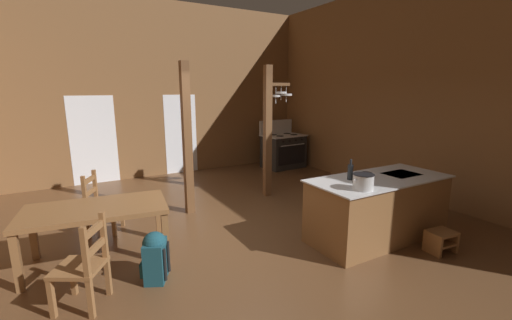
{
  "coord_description": "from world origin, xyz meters",
  "views": [
    {
      "loc": [
        -2.25,
        -4.14,
        2.2
      ],
      "look_at": [
        0.54,
        0.66,
        1.0
      ],
      "focal_mm": 23.19,
      "sensor_mm": 36.0,
      "label": 1
    }
  ],
  "objects_px": {
    "kitchen_island": "(377,208)",
    "stockpot_on_counter": "(363,182)",
    "dining_table": "(96,214)",
    "bottle_tall_on_counter": "(350,172)",
    "stove_range": "(283,151)",
    "step_stool": "(441,240)",
    "ladderback_chair_near_window": "(101,204)",
    "ladderback_chair_by_post": "(84,266)",
    "backpack": "(155,255)",
    "mixing_bowl_on_counter": "(366,175)"
  },
  "relations": [
    {
      "from": "dining_table",
      "to": "stockpot_on_counter",
      "type": "xyz_separation_m",
      "value": [
        3.01,
        -1.59,
        0.38
      ]
    },
    {
      "from": "kitchen_island",
      "to": "mixing_bowl_on_counter",
      "type": "height_order",
      "value": "mixing_bowl_on_counter"
    },
    {
      "from": "ladderback_chair_near_window",
      "to": "bottle_tall_on_counter",
      "type": "height_order",
      "value": "bottle_tall_on_counter"
    },
    {
      "from": "kitchen_island",
      "to": "ladderback_chair_near_window",
      "type": "xyz_separation_m",
      "value": [
        -3.54,
        2.3,
        -0.01
      ]
    },
    {
      "from": "stove_range",
      "to": "step_stool",
      "type": "relative_size",
      "value": 3.38
    },
    {
      "from": "kitchen_island",
      "to": "backpack",
      "type": "xyz_separation_m",
      "value": [
        -3.15,
        0.51,
        -0.15
      ]
    },
    {
      "from": "ladderback_chair_near_window",
      "to": "mixing_bowl_on_counter",
      "type": "bearing_deg",
      "value": -32.2
    },
    {
      "from": "stove_range",
      "to": "backpack",
      "type": "relative_size",
      "value": 2.21
    },
    {
      "from": "step_stool",
      "to": "stockpot_on_counter",
      "type": "distance_m",
      "value": 1.44
    },
    {
      "from": "step_stool",
      "to": "dining_table",
      "type": "height_order",
      "value": "dining_table"
    },
    {
      "from": "kitchen_island",
      "to": "step_stool",
      "type": "xyz_separation_m",
      "value": [
        0.4,
        -0.76,
        -0.29
      ]
    },
    {
      "from": "dining_table",
      "to": "bottle_tall_on_counter",
      "type": "height_order",
      "value": "bottle_tall_on_counter"
    },
    {
      "from": "stockpot_on_counter",
      "to": "backpack",
      "type": "bearing_deg",
      "value": 162.49
    },
    {
      "from": "kitchen_island",
      "to": "stove_range",
      "type": "xyz_separation_m",
      "value": [
        1.4,
        4.48,
        0.02
      ]
    },
    {
      "from": "backpack",
      "to": "mixing_bowl_on_counter",
      "type": "height_order",
      "value": "mixing_bowl_on_counter"
    },
    {
      "from": "ladderback_chair_by_post",
      "to": "kitchen_island",
      "type": "bearing_deg",
      "value": -5.6
    },
    {
      "from": "step_stool",
      "to": "backpack",
      "type": "relative_size",
      "value": 0.65
    },
    {
      "from": "step_stool",
      "to": "stockpot_on_counter",
      "type": "relative_size",
      "value": 1.15
    },
    {
      "from": "dining_table",
      "to": "ladderback_chair_by_post",
      "type": "xyz_separation_m",
      "value": [
        -0.21,
        -0.93,
        -0.2
      ]
    },
    {
      "from": "stove_range",
      "to": "ladderback_chair_near_window",
      "type": "bearing_deg",
      "value": -156.18
    },
    {
      "from": "stove_range",
      "to": "backpack",
      "type": "bearing_deg",
      "value": -138.85
    },
    {
      "from": "ladderback_chair_near_window",
      "to": "ladderback_chair_by_post",
      "type": "height_order",
      "value": "same"
    },
    {
      "from": "backpack",
      "to": "dining_table",
      "type": "bearing_deg",
      "value": 122.87
    },
    {
      "from": "stove_range",
      "to": "bottle_tall_on_counter",
      "type": "relative_size",
      "value": 4.42
    },
    {
      "from": "stockpot_on_counter",
      "to": "step_stool",
      "type": "bearing_deg",
      "value": -24.53
    },
    {
      "from": "ladderback_chair_by_post",
      "to": "stockpot_on_counter",
      "type": "height_order",
      "value": "stockpot_on_counter"
    },
    {
      "from": "backpack",
      "to": "bottle_tall_on_counter",
      "type": "bearing_deg",
      "value": -7.66
    },
    {
      "from": "dining_table",
      "to": "ladderback_chair_by_post",
      "type": "bearing_deg",
      "value": -102.46
    },
    {
      "from": "mixing_bowl_on_counter",
      "to": "ladderback_chair_by_post",
      "type": "bearing_deg",
      "value": 176.41
    },
    {
      "from": "backpack",
      "to": "ladderback_chair_near_window",
      "type": "bearing_deg",
      "value": 102.43
    },
    {
      "from": "mixing_bowl_on_counter",
      "to": "bottle_tall_on_counter",
      "type": "relative_size",
      "value": 0.59
    },
    {
      "from": "step_stool",
      "to": "bottle_tall_on_counter",
      "type": "distance_m",
      "value": 1.52
    },
    {
      "from": "dining_table",
      "to": "ladderback_chair_by_post",
      "type": "height_order",
      "value": "ladderback_chair_by_post"
    },
    {
      "from": "ladderback_chair_by_post",
      "to": "stockpot_on_counter",
      "type": "distance_m",
      "value": 3.33
    },
    {
      "from": "step_stool",
      "to": "ladderback_chair_by_post",
      "type": "relative_size",
      "value": 0.41
    },
    {
      "from": "dining_table",
      "to": "bottle_tall_on_counter",
      "type": "relative_size",
      "value": 6.03
    },
    {
      "from": "dining_table",
      "to": "stockpot_on_counter",
      "type": "distance_m",
      "value": 3.43
    },
    {
      "from": "ladderback_chair_by_post",
      "to": "mixing_bowl_on_counter",
      "type": "bearing_deg",
      "value": -3.59
    },
    {
      "from": "ladderback_chair_by_post",
      "to": "backpack",
      "type": "distance_m",
      "value": 0.75
    },
    {
      "from": "stockpot_on_counter",
      "to": "mixing_bowl_on_counter",
      "type": "xyz_separation_m",
      "value": [
        0.54,
        0.42,
        -0.07
      ]
    },
    {
      "from": "step_stool",
      "to": "backpack",
      "type": "xyz_separation_m",
      "value": [
        -3.55,
        1.27,
        0.14
      ]
    },
    {
      "from": "step_stool",
      "to": "stockpot_on_counter",
      "type": "xyz_separation_m",
      "value": [
        -1.06,
        0.48,
        0.86
      ]
    },
    {
      "from": "ladderback_chair_near_window",
      "to": "stockpot_on_counter",
      "type": "xyz_separation_m",
      "value": [
        2.88,
        -2.58,
        0.58
      ]
    },
    {
      "from": "ladderback_chair_near_window",
      "to": "stockpot_on_counter",
      "type": "relative_size",
      "value": 2.8
    },
    {
      "from": "kitchen_island",
      "to": "ladderback_chair_near_window",
      "type": "height_order",
      "value": "ladderback_chair_near_window"
    },
    {
      "from": "ladderback_chair_near_window",
      "to": "mixing_bowl_on_counter",
      "type": "height_order",
      "value": "mixing_bowl_on_counter"
    },
    {
      "from": "stockpot_on_counter",
      "to": "mixing_bowl_on_counter",
      "type": "distance_m",
      "value": 0.69
    },
    {
      "from": "kitchen_island",
      "to": "stockpot_on_counter",
      "type": "height_order",
      "value": "stockpot_on_counter"
    },
    {
      "from": "kitchen_island",
      "to": "step_stool",
      "type": "height_order",
      "value": "kitchen_island"
    },
    {
      "from": "dining_table",
      "to": "bottle_tall_on_counter",
      "type": "bearing_deg",
      "value": -20.02
    }
  ]
}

